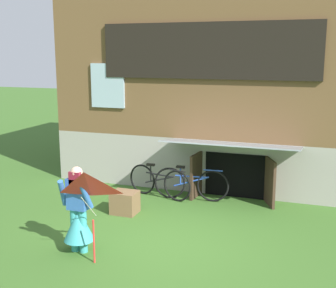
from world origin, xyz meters
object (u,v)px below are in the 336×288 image
Objects in this scene: bicycle_black at (159,182)px; bicycle_blue at (191,184)px; person at (78,217)px; wooden_crate at (125,202)px; kite at (85,195)px.

bicycle_blue is at bearing 19.78° from bicycle_black.
bicycle_black is at bearing 81.95° from person.
bicycle_blue is (1.02, 3.29, -0.24)m from person.
wooden_crate is (-1.08, -1.31, -0.15)m from bicycle_blue.
kite reaches higher than bicycle_black.
person is at bearing -80.40° from bicycle_black.
person is at bearing -88.46° from wooden_crate.
person reaches higher than wooden_crate.
bicycle_blue is at bearing 69.39° from person.
kite reaches higher than wooden_crate.
person is 2.83× the size of wooden_crate.
person is at bearing -112.63° from bicycle_blue.
wooden_crate is at bearing 88.21° from person.
person is 0.86× the size of bicycle_blue.
kite is (0.42, -0.47, 0.58)m from person.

